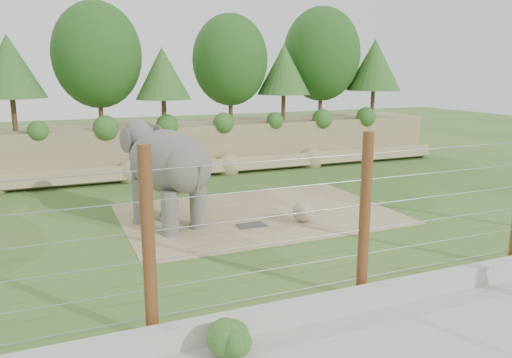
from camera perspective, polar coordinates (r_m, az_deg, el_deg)
name	(u,v)px	position (r m, az deg, el deg)	size (l,w,h in m)	color
ground	(280,240)	(16.18, 2.77, -6.95)	(90.00, 90.00, 0.00)	#386625
back_embankment	(189,96)	(27.43, -7.64, 9.37)	(30.00, 5.52, 8.77)	#867551
dirt_patch	(258,214)	(18.97, 0.22, -3.97)	(10.00, 7.00, 0.02)	#9C805C
drain_grate	(251,225)	(17.51, -0.53, -5.30)	(1.00, 0.60, 0.03)	#262628
elephant	(168,176)	(17.47, -10.01, 0.33)	(1.86, 4.35, 3.52)	#57524D
stone_ball	(303,212)	(17.92, 5.39, -3.72)	(0.76, 0.76, 0.76)	gray
retaining_wall	(374,296)	(12.11, 13.31, -12.88)	(26.00, 0.35, 0.50)	#9F9E93
walkway	(435,349)	(10.87, 19.73, -17.86)	(26.00, 4.00, 0.01)	#9F9E93
barrier_fence	(365,217)	(11.87, 12.31, -4.31)	(20.26, 0.26, 4.00)	#4F2212
walkway_shrub	(232,341)	(9.80, -2.77, -18.04)	(0.76, 0.76, 0.76)	#20541D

